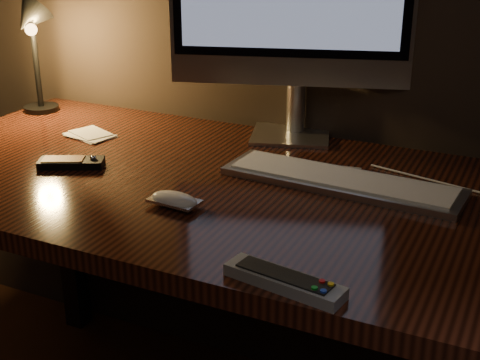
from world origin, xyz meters
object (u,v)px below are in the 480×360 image
at_px(mouse, 175,202).
at_px(media_remote, 71,162).
at_px(tv_remote, 284,280).
at_px(keyboard, 341,180).
at_px(desk_lamp, 32,34).
at_px(desk, 254,227).

relative_size(mouse, media_remote, 0.67).
xyz_separation_m(mouse, tv_remote, (0.30, -0.18, 0.00)).
xyz_separation_m(keyboard, tv_remote, (0.05, -0.42, 0.00)).
bearing_deg(media_remote, keyboard, -11.07).
distance_m(tv_remote, desk_lamp, 1.12).
bearing_deg(tv_remote, desk, 128.94).
height_order(desk, desk_lamp, desk_lamp).
distance_m(desk, mouse, 0.27).
bearing_deg(mouse, media_remote, 169.08).
bearing_deg(mouse, desk_lamp, 154.41).
distance_m(mouse, desk_lamp, 0.78).
xyz_separation_m(mouse, desk_lamp, (-0.65, 0.37, 0.21)).
distance_m(desk, tv_remote, 0.49).
height_order(desk, keyboard, keyboard).
bearing_deg(keyboard, mouse, -132.96).
xyz_separation_m(keyboard, desk_lamp, (-0.90, 0.13, 0.21)).
height_order(desk, media_remote, media_remote).
bearing_deg(media_remote, desk, -6.47).
bearing_deg(media_remote, mouse, -41.65).
bearing_deg(desk_lamp, desk, -18.77).
relative_size(media_remote, tv_remote, 0.76).
bearing_deg(desk, media_remote, -160.04).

